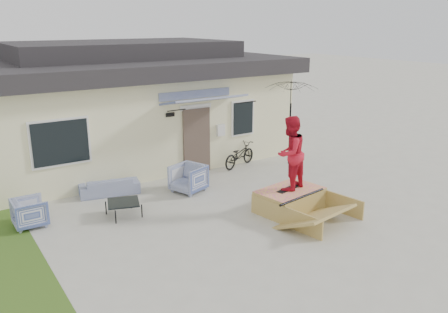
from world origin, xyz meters
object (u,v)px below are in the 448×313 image
armchair_left (30,211)px  bicycle (239,152)px  skater (290,152)px  skate_ramp (290,200)px  armchair_right (188,177)px  loveseat (109,183)px  coffee_table (124,209)px  patio_umbrella (290,114)px  skateboard (288,188)px

armchair_left → bicycle: (6.91, 1.14, 0.12)m
bicycle → skater: size_ratio=0.82×
skate_ramp → armchair_right: bearing=111.5°
loveseat → coffee_table: 1.70m
skate_ramp → skater: (-0.01, 0.05, 1.28)m
armchair_left → patio_umbrella: (8.52, 0.48, 1.37)m
skate_ramp → skater: bearing=90.0°
coffee_table → skate_ramp: size_ratio=0.35×
coffee_table → skater: size_ratio=0.40×
coffee_table → skateboard: size_ratio=0.95×
patio_umbrella → skate_ramp: 4.38m
armchair_right → skater: (1.53, -2.58, 1.12)m
armchair_right → skateboard: armchair_right is taller
loveseat → armchair_left: bearing=36.0°
armchair_left → coffee_table: size_ratio=1.00×
armchair_right → skateboard: 3.00m
armchair_right → patio_umbrella: bearing=76.0°
coffee_table → loveseat: bearing=82.0°
bicycle → patio_umbrella: patio_umbrella is taller
coffee_table → skater: 4.43m
armchair_right → patio_umbrella: size_ratio=0.40×
coffee_table → skate_ramp: skate_ramp is taller
loveseat → patio_umbrella: patio_umbrella is taller
loveseat → armchair_right: armchair_right is taller
loveseat → patio_umbrella: (6.20, -0.55, 1.42)m
skate_ramp → patio_umbrella: bearing=40.6°
patio_umbrella → skate_ramp: patio_umbrella is taller
skateboard → patio_umbrella: bearing=35.3°
patio_umbrella → skateboard: (-2.70, -3.08, -1.17)m
armchair_right → armchair_left: bearing=-111.0°
armchair_right → patio_umbrella: (4.23, 0.50, 1.31)m
armchair_left → armchair_right: bearing=-90.7°
bicycle → loveseat: bearing=72.0°
coffee_table → patio_umbrella: 6.72m
loveseat → bicycle: size_ratio=1.06×
skater → skate_ramp: bearing=82.2°
loveseat → skateboard: 5.05m
coffee_table → skateboard: bearing=-27.5°
loveseat → patio_umbrella: bearing=-172.9°
armchair_right → loveseat: bearing=-138.8°
loveseat → armchair_left: armchair_left is taller
bicycle → skateboard: bicycle is taller
armchair_left → skate_ramp: bearing=-114.9°
coffee_table → skate_ramp: (3.75, -2.00, 0.09)m
bicycle → skateboard: (-1.08, -3.74, 0.08)m
loveseat → patio_umbrella: 6.38m
bicycle → coffee_table: bearing=91.0°
armchair_right → skate_ramp: (1.54, -2.63, -0.16)m
patio_umbrella → skateboard: bearing=-131.2°
bicycle → armchair_left: bearing=80.0°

